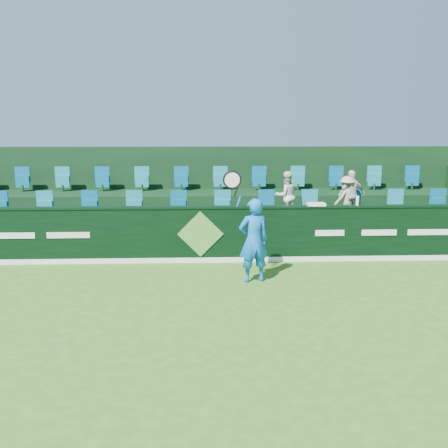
{
  "coord_description": "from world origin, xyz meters",
  "views": [
    {
      "loc": [
        0.1,
        -7.68,
        3.18
      ],
      "look_at": [
        0.52,
        2.8,
        1.15
      ],
      "focal_mm": 40.0,
      "sensor_mm": 36.0,
      "label": 1
    }
  ],
  "objects_px": {
    "towel": "(316,204)",
    "spectator_left": "(286,196)",
    "tennis_player": "(253,240)",
    "spectator_right": "(347,198)",
    "drinks_bottle": "(358,201)",
    "spectator_middle": "(352,195)"
  },
  "relations": [
    {
      "from": "tennis_player",
      "to": "spectator_right",
      "type": "distance_m",
      "value": 3.89
    },
    {
      "from": "tennis_player",
      "to": "spectator_right",
      "type": "xyz_separation_m",
      "value": [
        2.72,
        2.75,
        0.47
      ]
    },
    {
      "from": "tennis_player",
      "to": "spectator_left",
      "type": "xyz_separation_m",
      "value": [
        1.12,
        2.75,
        0.54
      ]
    },
    {
      "from": "spectator_left",
      "to": "spectator_right",
      "type": "bearing_deg",
      "value": 163.2
    },
    {
      "from": "towel",
      "to": "drinks_bottle",
      "type": "height_order",
      "value": "drinks_bottle"
    },
    {
      "from": "spectator_middle",
      "to": "towel",
      "type": "bearing_deg",
      "value": 29.04
    },
    {
      "from": "tennis_player",
      "to": "spectator_left",
      "type": "relative_size",
      "value": 1.88
    },
    {
      "from": "spectator_middle",
      "to": "towel",
      "type": "relative_size",
      "value": 3.08
    },
    {
      "from": "towel",
      "to": "spectator_middle",
      "type": "bearing_deg",
      "value": 43.41
    },
    {
      "from": "spectator_middle",
      "to": "towel",
      "type": "distance_m",
      "value": 1.63
    },
    {
      "from": "spectator_middle",
      "to": "tennis_player",
      "type": "bearing_deg",
      "value": 29.67
    },
    {
      "from": "spectator_left",
      "to": "spectator_middle",
      "type": "bearing_deg",
      "value": 163.2
    },
    {
      "from": "tennis_player",
      "to": "spectator_middle",
      "type": "xyz_separation_m",
      "value": [
        2.84,
        2.75,
        0.55
      ]
    },
    {
      "from": "spectator_middle",
      "to": "spectator_right",
      "type": "relative_size",
      "value": 1.13
    },
    {
      "from": "spectator_right",
      "to": "towel",
      "type": "bearing_deg",
      "value": 22.57
    },
    {
      "from": "spectator_middle",
      "to": "drinks_bottle",
      "type": "relative_size",
      "value": 5.77
    },
    {
      "from": "towel",
      "to": "drinks_bottle",
      "type": "relative_size",
      "value": 1.88
    },
    {
      "from": "spectator_left",
      "to": "drinks_bottle",
      "type": "bearing_deg",
      "value": 127.14
    },
    {
      "from": "spectator_left",
      "to": "drinks_bottle",
      "type": "relative_size",
      "value": 5.66
    },
    {
      "from": "towel",
      "to": "spectator_left",
      "type": "bearing_deg",
      "value": 115.71
    },
    {
      "from": "spectator_middle",
      "to": "spectator_right",
      "type": "distance_m",
      "value": 0.15
    },
    {
      "from": "tennis_player",
      "to": "spectator_right",
      "type": "bearing_deg",
      "value": 45.34
    }
  ]
}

